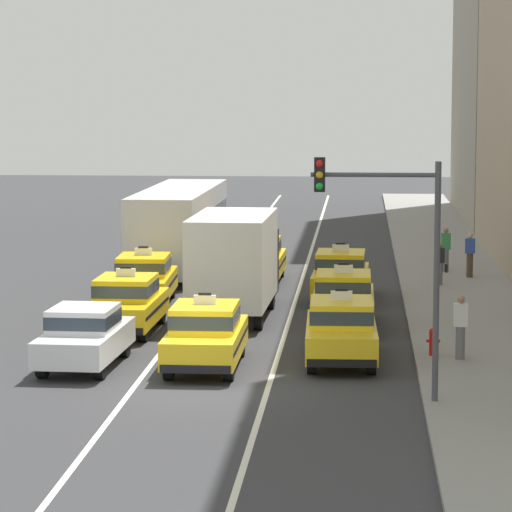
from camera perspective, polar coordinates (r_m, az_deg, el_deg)
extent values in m
plane|color=#353538|center=(32.73, -2.35, -5.57)|extent=(160.00, 160.00, 0.00)
cube|color=silver|center=(52.49, -1.54, -0.82)|extent=(0.14, 80.00, 0.01)
cube|color=silver|center=(52.26, 1.95, -0.86)|extent=(0.14, 80.00, 0.01)
cube|color=gray|center=(47.38, 8.48, -1.65)|extent=(4.00, 90.00, 0.15)
cylinder|color=black|center=(37.12, -7.65, -3.63)|extent=(0.26, 0.65, 0.64)
cylinder|color=black|center=(36.79, -5.47, -3.69)|extent=(0.26, 0.65, 0.64)
cylinder|color=black|center=(34.43, -8.81, -4.48)|extent=(0.26, 0.65, 0.64)
cylinder|color=black|center=(34.08, -6.47, -4.56)|extent=(0.26, 0.65, 0.64)
cube|color=silver|center=(35.53, -7.09, -3.55)|extent=(1.93, 4.37, 0.66)
cube|color=silver|center=(35.33, -7.15, -2.58)|extent=(1.63, 1.96, 0.60)
cube|color=#2D3842|center=(35.33, -7.15, -2.58)|extent=(1.65, 1.98, 0.33)
cylinder|color=black|center=(42.16, -5.95, -2.34)|extent=(0.25, 0.64, 0.64)
cylinder|color=black|center=(41.91, -3.97, -2.37)|extent=(0.25, 0.64, 0.64)
cylinder|color=black|center=(39.21, -6.81, -3.05)|extent=(0.25, 0.64, 0.64)
cylinder|color=black|center=(38.93, -4.68, -3.10)|extent=(0.25, 0.64, 0.64)
cube|color=yellow|center=(40.49, -5.35, -2.21)|extent=(1.86, 4.52, 0.70)
cube|color=black|center=(40.48, -5.35, -2.14)|extent=(1.88, 4.16, 0.10)
cube|color=yellow|center=(40.24, -5.40, -1.30)|extent=(1.63, 2.12, 0.64)
cube|color=#2D3842|center=(40.24, -5.40, -1.30)|extent=(1.65, 2.14, 0.35)
cube|color=white|center=(40.18, -5.40, -0.68)|extent=(0.56, 0.13, 0.24)
cube|color=black|center=(40.16, -5.41, -0.47)|extent=(0.32, 0.11, 0.06)
cube|color=black|center=(42.67, -4.80, -2.08)|extent=(1.71, 0.16, 0.20)
cube|color=black|center=(38.39, -5.94, -3.10)|extent=(1.71, 0.16, 0.20)
cylinder|color=black|center=(47.18, -5.31, -1.34)|extent=(0.26, 0.65, 0.64)
cylinder|color=black|center=(47.01, -3.52, -1.35)|extent=(0.26, 0.65, 0.64)
cylinder|color=black|center=(44.18, -5.82, -1.91)|extent=(0.26, 0.65, 0.64)
cylinder|color=black|center=(44.00, -3.92, -1.93)|extent=(0.26, 0.65, 0.64)
cube|color=yellow|center=(45.54, -4.64, -1.19)|extent=(1.97, 4.56, 0.70)
cube|color=black|center=(45.53, -4.64, -1.12)|extent=(1.97, 4.21, 0.10)
cube|color=yellow|center=(45.30, -4.67, -0.37)|extent=(1.68, 2.16, 0.64)
cube|color=#2D3842|center=(45.30, -4.67, -0.37)|extent=(1.70, 2.18, 0.35)
cube|color=white|center=(45.25, -4.68, 0.18)|extent=(0.56, 0.14, 0.24)
cube|color=black|center=(45.23, -4.68, 0.37)|extent=(0.32, 0.12, 0.06)
cube|color=black|center=(47.75, -4.32, -1.11)|extent=(1.71, 0.20, 0.20)
cube|color=black|center=(43.41, -4.99, -1.92)|extent=(1.71, 0.20, 0.20)
cylinder|color=black|center=(57.54, -3.68, 0.17)|extent=(0.25, 0.64, 0.64)
cylinder|color=black|center=(57.27, -1.70, 0.15)|extent=(0.25, 0.64, 0.64)
cylinder|color=black|center=(50.96, -4.82, -0.72)|extent=(0.25, 0.64, 0.64)
cylinder|color=black|center=(50.65, -2.59, -0.75)|extent=(0.25, 0.64, 0.64)
cube|color=silver|center=(53.93, -3.18, 1.27)|extent=(2.63, 11.23, 2.90)
cube|color=#2D3842|center=(53.90, -3.18, 1.53)|extent=(2.64, 10.78, 0.84)
cube|color=black|center=(59.31, -2.42, 2.95)|extent=(2.13, 0.10, 0.36)
cylinder|color=black|center=(36.85, -2.96, -3.65)|extent=(0.24, 0.64, 0.64)
cylinder|color=black|center=(36.69, -0.67, -3.69)|extent=(0.24, 0.64, 0.64)
cylinder|color=black|center=(33.87, -3.62, -4.60)|extent=(0.24, 0.64, 0.64)
cylinder|color=black|center=(33.70, -1.13, -4.65)|extent=(0.24, 0.64, 0.64)
cube|color=yellow|center=(35.20, -2.09, -3.57)|extent=(1.80, 4.50, 0.70)
cube|color=black|center=(35.20, -2.09, -3.49)|extent=(1.82, 4.14, 0.10)
cube|color=yellow|center=(34.94, -2.12, -2.53)|extent=(1.60, 2.10, 0.64)
cube|color=#2D3842|center=(34.94, -2.12, -2.53)|extent=(1.62, 2.12, 0.35)
cube|color=white|center=(34.87, -2.13, -1.82)|extent=(0.56, 0.12, 0.24)
cube|color=black|center=(34.85, -2.13, -1.58)|extent=(0.32, 0.11, 0.06)
cube|color=black|center=(37.41, -1.71, -3.33)|extent=(1.71, 0.14, 0.20)
cube|color=black|center=(33.10, -2.52, -4.69)|extent=(1.71, 0.14, 0.20)
cylinder|color=black|center=(44.75, -1.83, -1.76)|extent=(0.26, 0.65, 0.64)
cylinder|color=black|center=(44.54, 0.60, -1.80)|extent=(0.26, 0.65, 0.64)
cylinder|color=black|center=(40.93, -2.55, -2.59)|extent=(0.26, 0.65, 0.64)
cylinder|color=black|center=(40.70, 0.10, -2.63)|extent=(0.26, 0.65, 0.64)
cube|color=black|center=(45.45, -0.48, -0.29)|extent=(2.15, 2.25, 2.10)
cube|color=#2D3842|center=(46.47, -0.34, 0.24)|extent=(1.93, 0.11, 0.76)
cube|color=silver|center=(42.17, -0.97, -0.10)|extent=(2.43, 5.26, 2.70)
cylinder|color=black|center=(52.24, -0.59, -0.51)|extent=(0.25, 0.64, 0.64)
cylinder|color=black|center=(52.11, 1.02, -0.53)|extent=(0.25, 0.64, 0.64)
cylinder|color=black|center=(49.22, -0.95, -0.97)|extent=(0.25, 0.64, 0.64)
cylinder|color=black|center=(49.08, 0.76, -0.99)|extent=(0.25, 0.64, 0.64)
cube|color=yellow|center=(50.61, 0.06, -0.35)|extent=(1.87, 4.53, 0.70)
cube|color=black|center=(50.60, 0.06, -0.29)|extent=(1.88, 4.17, 0.10)
cube|color=yellow|center=(50.38, 0.05, 0.39)|extent=(1.63, 2.12, 0.64)
cube|color=#2D3842|center=(50.38, 0.05, 0.39)|extent=(1.65, 2.14, 0.35)
cube|color=white|center=(50.33, 0.05, 0.89)|extent=(0.56, 0.13, 0.24)
cube|color=black|center=(50.32, 0.05, 1.06)|extent=(0.32, 0.11, 0.06)
cube|color=black|center=(52.83, 0.28, -0.31)|extent=(1.71, 0.17, 0.20)
cube|color=black|center=(48.46, -0.17, -0.97)|extent=(1.71, 0.17, 0.20)
cylinder|color=black|center=(37.54, 2.38, -3.45)|extent=(0.25, 0.65, 0.64)
cylinder|color=black|center=(37.55, 4.64, -3.47)|extent=(0.25, 0.65, 0.64)
cylinder|color=black|center=(34.53, 2.33, -4.37)|extent=(0.25, 0.65, 0.64)
cylinder|color=black|center=(34.55, 4.78, -4.38)|extent=(0.25, 0.65, 0.64)
cube|color=yellow|center=(35.97, 3.54, -3.35)|extent=(1.90, 4.54, 0.70)
cube|color=black|center=(35.96, 3.54, -3.27)|extent=(1.92, 4.18, 0.10)
cube|color=yellow|center=(35.71, 3.55, -2.34)|extent=(1.65, 2.14, 0.64)
cube|color=#2D3842|center=(35.71, 3.55, -2.34)|extent=(1.67, 2.16, 0.35)
cube|color=white|center=(35.64, 3.55, -1.64)|extent=(0.56, 0.13, 0.24)
cube|color=black|center=(35.62, 3.55, -1.40)|extent=(0.32, 0.12, 0.06)
cube|color=black|center=(38.19, 3.51, -3.13)|extent=(1.71, 0.18, 0.20)
cube|color=black|center=(33.84, 3.56, -4.44)|extent=(1.71, 0.18, 0.20)
cylinder|color=black|center=(42.78, 2.67, -2.17)|extent=(0.24, 0.64, 0.64)
cylinder|color=black|center=(42.76, 4.65, -2.19)|extent=(0.24, 0.64, 0.64)
cylinder|color=black|center=(39.77, 2.52, -2.87)|extent=(0.24, 0.64, 0.64)
cylinder|color=black|center=(39.74, 4.65, -2.89)|extent=(0.24, 0.64, 0.64)
cube|color=yellow|center=(41.20, 3.63, -2.04)|extent=(1.82, 4.51, 0.70)
cube|color=black|center=(41.19, 3.63, -1.97)|extent=(1.84, 4.15, 0.10)
cube|color=yellow|center=(40.95, 3.63, -1.14)|extent=(1.61, 2.11, 0.64)
cube|color=#2D3842|center=(40.95, 3.63, -1.14)|extent=(1.63, 2.13, 0.35)
cube|color=white|center=(40.89, 3.64, -0.53)|extent=(0.56, 0.12, 0.24)
cube|color=black|center=(40.87, 3.64, -0.33)|extent=(0.32, 0.11, 0.06)
cube|color=black|center=(43.42, 3.68, -1.91)|extent=(1.71, 0.15, 0.20)
cube|color=black|center=(39.06, 3.57, -2.90)|extent=(1.71, 0.15, 0.20)
cylinder|color=black|center=(48.11, 2.71, -1.16)|extent=(0.26, 0.65, 0.64)
cylinder|color=black|center=(48.05, 4.47, -1.18)|extent=(0.26, 0.65, 0.64)
cylinder|color=black|center=(45.09, 2.50, -1.70)|extent=(0.26, 0.65, 0.64)
cylinder|color=black|center=(45.03, 4.37, -1.73)|extent=(0.26, 0.65, 0.64)
cube|color=yellow|center=(46.51, 3.52, -1.01)|extent=(1.92, 4.55, 0.70)
cube|color=black|center=(46.51, 3.52, -0.94)|extent=(1.93, 4.19, 0.10)
cube|color=yellow|center=(46.28, 3.52, -0.21)|extent=(1.65, 2.14, 0.64)
cube|color=#2D3842|center=(46.28, 3.52, -0.21)|extent=(1.67, 2.16, 0.35)
cube|color=white|center=(46.22, 3.52, 0.33)|extent=(0.56, 0.13, 0.24)
cube|color=black|center=(46.21, 3.52, 0.52)|extent=(0.32, 0.12, 0.06)
cube|color=black|center=(48.73, 3.62, -0.94)|extent=(1.71, 0.18, 0.20)
cube|color=black|center=(44.36, 3.40, -1.72)|extent=(1.71, 0.18, 0.20)
cylinder|color=slate|center=(53.06, 7.84, -0.18)|extent=(0.24, 0.24, 0.84)
cube|color=#338C4C|center=(52.97, 7.86, 0.61)|extent=(0.36, 0.22, 0.63)
sphere|color=#9E7051|center=(52.93, 7.86, 1.06)|extent=(0.20, 0.20, 0.20)
cylinder|color=slate|center=(49.44, 7.58, -0.73)|extent=(0.24, 0.24, 0.78)
cube|color=black|center=(49.36, 7.59, 0.03)|extent=(0.36, 0.22, 0.53)
sphere|color=#9E7051|center=(49.31, 7.60, 0.46)|extent=(0.20, 0.20, 0.20)
cube|color=black|center=(49.43, 7.86, -0.51)|extent=(0.10, 0.20, 0.28)
cylinder|color=slate|center=(35.96, 8.44, -3.57)|extent=(0.24, 0.24, 0.85)
cube|color=silver|center=(35.84, 8.46, -2.43)|extent=(0.36, 0.22, 0.60)
sphere|color=#9E7051|center=(35.77, 8.47, -1.78)|extent=(0.20, 0.20, 0.20)
cylinder|color=#473828|center=(51.54, 8.83, -0.38)|extent=(0.24, 0.24, 0.89)
cube|color=#2D4CA5|center=(51.46, 8.84, 0.42)|extent=(0.36, 0.22, 0.55)
sphere|color=tan|center=(51.42, 8.85, 0.84)|extent=(0.20, 0.20, 0.20)
cylinder|color=red|center=(36.41, 7.33, -3.62)|extent=(0.20, 0.20, 0.60)
sphere|color=red|center=(36.35, 7.33, -3.13)|extent=(0.22, 0.22, 0.22)
cylinder|color=red|center=(36.38, 7.12, -3.50)|extent=(0.10, 0.08, 0.08)
cylinder|color=red|center=(36.40, 7.53, -3.50)|extent=(0.10, 0.08, 0.08)
cylinder|color=#47474C|center=(30.77, 7.47, -1.22)|extent=(0.14, 0.14, 5.50)
cylinder|color=#47474C|center=(30.48, 4.91, 3.36)|extent=(2.80, 0.10, 0.10)
cube|color=black|center=(30.49, 2.65, 3.38)|extent=(0.24, 0.24, 0.76)
sphere|color=red|center=(30.34, 2.64, 3.84)|extent=(0.16, 0.16, 0.16)
sphere|color=orange|center=(30.36, 2.64, 3.37)|extent=(0.16, 0.16, 0.16)
sphere|color=green|center=(30.37, 2.64, 2.90)|extent=(0.16, 0.16, 0.16)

